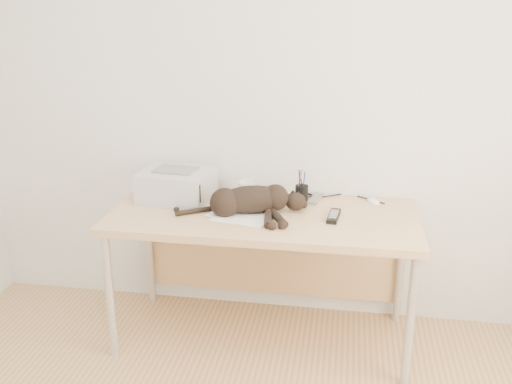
% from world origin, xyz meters
% --- Properties ---
extents(wall_back, '(3.50, 0.00, 3.50)m').
position_xyz_m(wall_back, '(0.00, 1.75, 1.30)').
color(wall_back, silver).
rests_on(wall_back, floor).
extents(desk, '(1.60, 0.70, 0.74)m').
position_xyz_m(desk, '(0.00, 1.48, 0.61)').
color(desk, tan).
rests_on(desk, floor).
extents(printer, '(0.40, 0.35, 0.18)m').
position_xyz_m(printer, '(-0.51, 1.53, 0.83)').
color(printer, silver).
rests_on(printer, desk).
extents(papers, '(0.35, 0.29, 0.01)m').
position_xyz_m(papers, '(-0.11, 1.32, 0.74)').
color(papers, white).
rests_on(papers, desk).
extents(cat, '(0.68, 0.35, 0.16)m').
position_xyz_m(cat, '(-0.08, 1.38, 0.81)').
color(cat, black).
rests_on(cat, desk).
extents(mug, '(0.14, 0.14, 0.09)m').
position_xyz_m(mug, '(-0.13, 1.62, 0.79)').
color(mug, white).
rests_on(mug, desk).
extents(pen_cup, '(0.07, 0.07, 0.18)m').
position_xyz_m(pen_cup, '(0.18, 1.59, 0.79)').
color(pen_cup, black).
rests_on(pen_cup, desk).
extents(remote_grey, '(0.08, 0.18, 0.02)m').
position_xyz_m(remote_grey, '(0.25, 1.64, 0.75)').
color(remote_grey, slate).
rests_on(remote_grey, desk).
extents(remote_black, '(0.07, 0.19, 0.02)m').
position_xyz_m(remote_black, '(0.36, 1.39, 0.75)').
color(remote_black, black).
rests_on(remote_black, desk).
extents(mouse, '(0.10, 0.12, 0.03)m').
position_xyz_m(mouse, '(0.57, 1.66, 0.76)').
color(mouse, white).
rests_on(mouse, desk).
extents(cable_tangle, '(1.36, 0.07, 0.01)m').
position_xyz_m(cable_tangle, '(0.00, 1.70, 0.75)').
color(cable_tangle, black).
rests_on(cable_tangle, desk).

